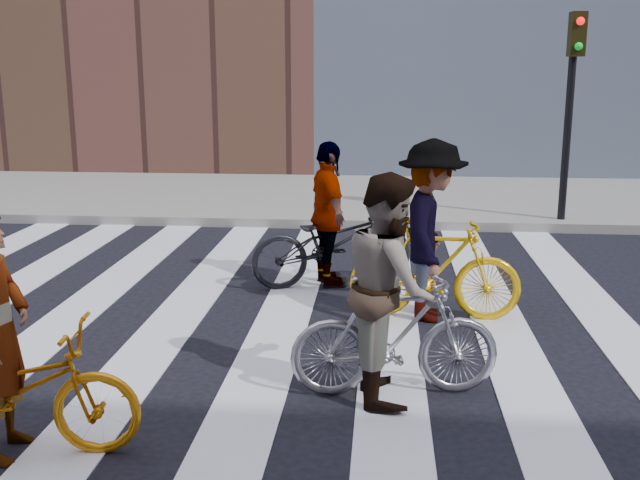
# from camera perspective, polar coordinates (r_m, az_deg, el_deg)

# --- Properties ---
(ground) EXTENTS (100.00, 100.00, 0.00)m
(ground) POSITION_cam_1_polar(r_m,az_deg,el_deg) (7.25, -7.87, -7.51)
(ground) COLOR black
(ground) RESTS_ON ground
(sidewalk_far) EXTENTS (100.00, 5.00, 0.15)m
(sidewalk_far) POSITION_cam_1_polar(r_m,az_deg,el_deg) (14.41, -1.39, 3.28)
(sidewalk_far) COLOR gray
(sidewalk_far) RESTS_ON ground
(zebra_crosswalk) EXTENTS (8.25, 10.00, 0.01)m
(zebra_crosswalk) POSITION_cam_1_polar(r_m,az_deg,el_deg) (7.25, -7.87, -7.47)
(zebra_crosswalk) COLOR silver
(zebra_crosswalk) RESTS_ON ground
(traffic_signal) EXTENTS (0.22, 0.42, 3.33)m
(traffic_signal) POSITION_cam_1_polar(r_m,az_deg,el_deg) (12.27, 18.66, 11.25)
(traffic_signal) COLOR black
(traffic_signal) RESTS_ON ground
(bike_yellow_left) EXTENTS (1.77, 0.77, 0.91)m
(bike_yellow_left) POSITION_cam_1_polar(r_m,az_deg,el_deg) (5.44, -22.56, -10.51)
(bike_yellow_left) COLOR orange
(bike_yellow_left) RESTS_ON ground
(bike_silver_mid) EXTENTS (1.68, 0.68, 0.98)m
(bike_silver_mid) POSITION_cam_1_polar(r_m,az_deg,el_deg) (5.90, 5.73, -7.27)
(bike_silver_mid) COLOR #9A9AA3
(bike_silver_mid) RESTS_ON ground
(bike_yellow_right) EXTENTS (1.77, 0.60, 1.04)m
(bike_yellow_right) POSITION_cam_1_polar(r_m,az_deg,el_deg) (7.70, 8.73, -2.21)
(bike_yellow_right) COLOR yellow
(bike_yellow_right) RESTS_ON ground
(bike_dark_rear) EXTENTS (2.06, 1.30, 1.02)m
(bike_dark_rear) POSITION_cam_1_polar(r_m,az_deg,el_deg) (8.77, 0.96, -0.25)
(bike_dark_rear) COLOR black
(bike_dark_rear) RESTS_ON ground
(rider_mid) EXTENTS (0.78, 0.94, 1.77)m
(rider_mid) POSITION_cam_1_polar(r_m,az_deg,el_deg) (5.77, 5.32, -3.59)
(rider_mid) COLOR slate
(rider_mid) RESTS_ON ground
(rider_right) EXTENTS (0.76, 1.23, 1.84)m
(rider_right) POSITION_cam_1_polar(r_m,az_deg,el_deg) (7.60, 8.46, 0.69)
(rider_right) COLOR slate
(rider_right) RESTS_ON ground
(rider_rear) EXTENTS (0.73, 1.08, 1.70)m
(rider_rear) POSITION_cam_1_polar(r_m,az_deg,el_deg) (8.70, 0.64, 1.95)
(rider_rear) COLOR slate
(rider_rear) RESTS_ON ground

